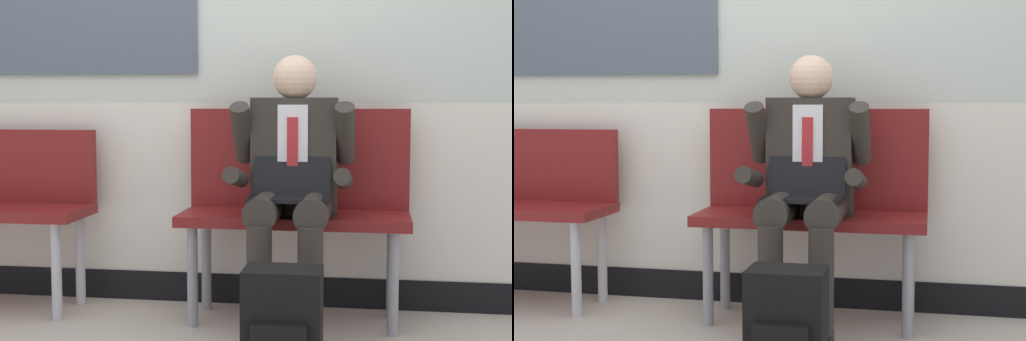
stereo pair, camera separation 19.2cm
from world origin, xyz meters
The scene contains 4 objects.
station_wall centered at (-0.02, 0.74, 1.59)m, with size 5.01×0.17×3.19m.
bench_with_person centered at (0.31, 0.47, 0.60)m, with size 1.09×0.42×1.03m.
person_seated centered at (0.31, 0.27, 0.69)m, with size 0.57×0.70×1.28m.
backpack centered at (0.35, -0.44, 0.22)m, with size 0.29×0.24×0.45m.
Camera 2 is at (0.87, -3.11, 1.05)m, focal length 52.70 mm.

